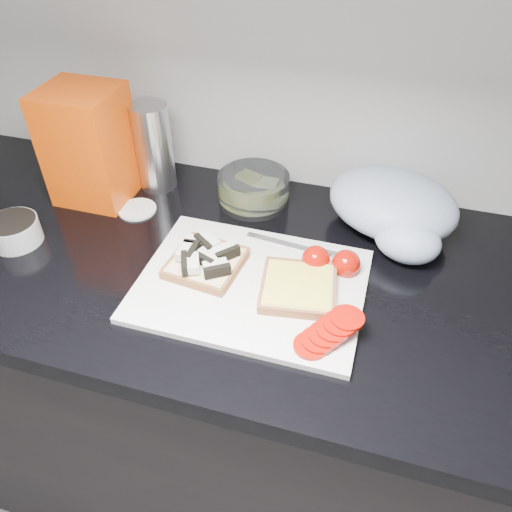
{
  "coord_description": "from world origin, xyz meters",
  "views": [
    {
      "loc": [
        0.33,
        0.52,
        1.53
      ],
      "look_at": [
        0.14,
        1.16,
        0.95
      ],
      "focal_mm": 35.0,
      "sensor_mm": 36.0,
      "label": 1
    }
  ],
  "objects_px": {
    "bread_bag": "(89,146)",
    "glass_bowl": "(254,189)",
    "steel_canister": "(154,147)",
    "cutting_board": "(251,285)"
  },
  "relations": [
    {
      "from": "glass_bowl",
      "to": "steel_canister",
      "type": "xyz_separation_m",
      "value": [
        -0.23,
        -0.0,
        0.07
      ]
    },
    {
      "from": "cutting_board",
      "to": "glass_bowl",
      "type": "bearing_deg",
      "value": 105.82
    },
    {
      "from": "bread_bag",
      "to": "steel_canister",
      "type": "relative_size",
      "value": 1.24
    },
    {
      "from": "glass_bowl",
      "to": "steel_canister",
      "type": "height_order",
      "value": "steel_canister"
    },
    {
      "from": "cutting_board",
      "to": "bread_bag",
      "type": "xyz_separation_m",
      "value": [
        -0.41,
        0.19,
        0.12
      ]
    },
    {
      "from": "glass_bowl",
      "to": "bread_bag",
      "type": "relative_size",
      "value": 0.64
    },
    {
      "from": "bread_bag",
      "to": "steel_canister",
      "type": "xyz_separation_m",
      "value": [
        0.11,
        0.07,
        -0.02
      ]
    },
    {
      "from": "cutting_board",
      "to": "glass_bowl",
      "type": "height_order",
      "value": "glass_bowl"
    },
    {
      "from": "cutting_board",
      "to": "glass_bowl",
      "type": "distance_m",
      "value": 0.27
    },
    {
      "from": "bread_bag",
      "to": "glass_bowl",
      "type": "bearing_deg",
      "value": 11.66
    }
  ]
}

